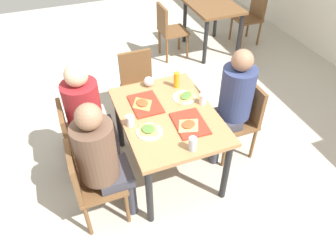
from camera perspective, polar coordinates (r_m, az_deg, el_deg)
name	(u,v)px	position (r m, az deg, el deg)	size (l,w,h in m)	color
ground_plane	(168,169)	(3.40, 0.00, -8.70)	(10.00, 10.00, 0.02)	#B2AD9E
main_table	(168,122)	(2.93, 0.00, -0.34)	(1.14, 0.84, 0.74)	#9E7247
chair_near_left	(78,136)	(3.14, -15.83, -2.83)	(0.40, 0.40, 0.83)	brown
chair_near_right	(89,181)	(2.74, -13.98, -10.55)	(0.40, 0.40, 0.83)	brown
chair_far_side	(242,115)	(3.34, 13.03, 0.85)	(0.40, 0.40, 0.83)	brown
chair_left_end	(139,82)	(3.75, -5.27, 6.76)	(0.40, 0.40, 0.83)	brown
person_in_red	(88,113)	(2.98, -14.05, 1.24)	(0.32, 0.42, 1.24)	#383842
person_in_brown_jacket	(102,156)	(2.56, -11.79, -6.33)	(0.32, 0.42, 1.24)	#383842
person_far_side	(233,99)	(3.12, 11.51, 3.73)	(0.32, 0.42, 1.24)	#383842
tray_red_near	(146,104)	(2.97, -4.05, 2.88)	(0.36, 0.26, 0.02)	red
tray_red_far	(190,123)	(2.76, 3.94, -0.61)	(0.36, 0.26, 0.02)	red
paper_plate_center	(184,97)	(3.06, 2.92, 4.08)	(0.22, 0.22, 0.01)	white
paper_plate_near_edge	(150,132)	(2.69, -3.32, -2.12)	(0.22, 0.22, 0.01)	white
pizza_slice_a	(142,103)	(2.96, -4.62, 3.02)	(0.21, 0.18, 0.02)	#C68C47
pizza_slice_b	(189,125)	(2.72, 3.70, -0.86)	(0.21, 0.22, 0.02)	#DBAD60
pizza_slice_c	(186,96)	(3.06, 3.28, 4.34)	(0.23, 0.24, 0.02)	tan
pizza_slice_d	(148,129)	(2.69, -3.53, -1.70)	(0.22, 0.22, 0.02)	tan
plastic_cup_a	(203,99)	(2.98, 6.28, 3.77)	(0.07, 0.07, 0.10)	white
plastic_cup_b	(130,121)	(2.74, -6.82, -0.15)	(0.07, 0.07, 0.10)	white
soda_can	(193,144)	(2.50, 4.44, -4.29)	(0.07, 0.07, 0.12)	#B7BCC6
condiment_bottle	(176,80)	(3.16, 1.53, 7.20)	(0.06, 0.06, 0.16)	orange
foil_bundle	(149,82)	(3.20, -3.49, 6.90)	(0.10, 0.10, 0.10)	silver
handbag	(77,139)	(3.63, -15.94, -3.25)	(0.32, 0.16, 0.28)	#592D38
background_table	(212,13)	(5.25, 7.97, 18.50)	(0.90, 0.70, 0.74)	brown
background_chair_near	(168,28)	(5.01, 0.05, 16.13)	(0.40, 0.40, 0.83)	brown
background_chair_far	(252,14)	(5.66, 14.78, 17.85)	(0.40, 0.40, 0.83)	brown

